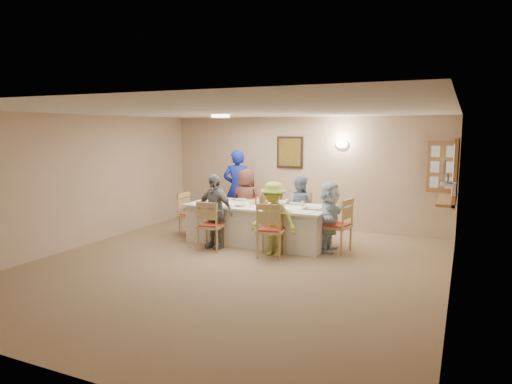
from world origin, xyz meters
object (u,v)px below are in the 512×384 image
at_px(desk_fan, 446,174).
at_px(chair_back_right, 301,215).
at_px(chair_back_left, 249,209).
at_px(diner_right_end, 329,217).
at_px(dining_table, 259,224).
at_px(chair_right_end, 336,225).
at_px(chair_front_right, 271,229).
at_px(caregiver, 237,189).
at_px(chair_front_left, 211,225).
at_px(serving_hatch, 456,171).
at_px(diner_front_right, 274,219).
at_px(chair_left_end, 191,214).
at_px(diner_back_right, 299,208).
at_px(diner_front_left, 214,211).
at_px(diner_back_left, 246,201).
at_px(condiment_ketchup, 257,199).

relative_size(desk_fan, chair_back_right, 0.32).
xyz_separation_m(chair_back_left, diner_right_end, (2.02, -0.80, 0.13)).
height_order(dining_table, chair_back_right, chair_back_right).
bearing_deg(chair_right_end, desk_fan, 82.22).
bearing_deg(chair_front_right, caregiver, -59.81).
bearing_deg(chair_front_left, serving_hatch, -166.27).
relative_size(dining_table, chair_back_left, 2.74).
bearing_deg(diner_front_right, serving_hatch, 26.84).
bearing_deg(chair_back_left, caregiver, 131.60).
height_order(desk_fan, chair_back_left, desk_fan).
distance_m(dining_table, chair_front_right, 1.01).
xyz_separation_m(desk_fan, chair_left_end, (-4.92, 0.62, -1.10)).
height_order(desk_fan, diner_right_end, desk_fan).
distance_m(desk_fan, chair_back_left, 4.34).
xyz_separation_m(desk_fan, diner_back_right, (-2.77, 1.30, -0.91)).
relative_size(diner_front_right, caregiver, 0.74).
bearing_deg(chair_right_end, serving_hatch, 121.82).
xyz_separation_m(diner_front_left, diner_front_right, (1.20, 0.00, -0.05)).
bearing_deg(serving_hatch, diner_back_right, -178.92).
distance_m(serving_hatch, diner_back_left, 4.16).
bearing_deg(chair_right_end, chair_front_left, -58.64).
xyz_separation_m(chair_right_end, diner_front_left, (-2.15, -0.68, 0.20)).
bearing_deg(chair_left_end, diner_front_left, -120.39).
height_order(serving_hatch, chair_back_left, serving_hatch).
distance_m(desk_fan, diner_front_right, 2.91).
distance_m(chair_back_left, diner_right_end, 2.18).
distance_m(desk_fan, chair_front_left, 4.12).
bearing_deg(chair_back_right, serving_hatch, -11.24).
height_order(chair_left_end, diner_back_right, diner_back_right).
distance_m(desk_fan, caregiver, 4.80).
xyz_separation_m(dining_table, chair_left_end, (-1.55, 0.00, 0.07)).
bearing_deg(caregiver, serving_hatch, 155.21).
relative_size(chair_back_left, diner_back_left, 0.73).
height_order(serving_hatch, dining_table, serving_hatch).
bearing_deg(diner_front_right, chair_front_left, -173.63).
bearing_deg(chair_back_right, condiment_ketchup, -138.54).
height_order(chair_front_right, chair_right_end, chair_right_end).
bearing_deg(diner_back_right, chair_right_end, 144.91).
relative_size(chair_back_left, condiment_ketchup, 4.64).
bearing_deg(chair_right_end, diner_back_right, -114.64).
relative_size(diner_back_left, diner_right_end, 1.09).
xyz_separation_m(diner_front_right, caregiver, (-1.65, 1.83, 0.23)).
bearing_deg(dining_table, chair_right_end, 0.00).
bearing_deg(diner_front_left, chair_back_left, 99.11).
distance_m(chair_front_right, chair_left_end, 2.29).
relative_size(diner_front_right, diner_right_end, 1.02).
distance_m(desk_fan, diner_back_right, 3.19).
relative_size(chair_front_right, diner_back_right, 0.76).
height_order(serving_hatch, caregiver, serving_hatch).
height_order(chair_front_right, diner_back_right, diner_back_right).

